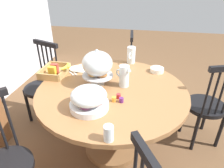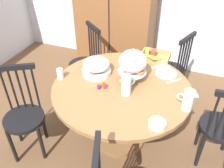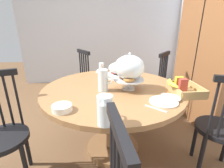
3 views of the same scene
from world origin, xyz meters
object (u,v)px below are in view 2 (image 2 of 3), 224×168
object	(u,v)px
drinking_glass	(60,74)
wooden_armoire	(116,8)
fruit_platter_covered	(96,66)
windsor_chair_far_side	(171,71)
cereal_bowl	(157,124)
pastry_stand_with_dome	(133,62)
orange_juice_pitcher	(188,101)
cereal_basket	(154,56)
dining_table	(121,101)
china_plate_large	(166,73)
china_plate_small	(163,68)
windsor_chair_near_window	(24,117)
windsor_chair_host_seat	(86,65)
windsor_chair_facing_door	(221,129)
milk_pitcher	(126,86)

from	to	relation	value
drinking_glass	wooden_armoire	bearing A→B (deg)	88.75
wooden_armoire	fruit_platter_covered	size ratio (longest dim) A/B	6.53
windsor_chair_far_side	cereal_bowl	bearing A→B (deg)	-87.07
pastry_stand_with_dome	orange_juice_pitcher	size ratio (longest dim) A/B	1.84
cereal_basket	dining_table	bearing A→B (deg)	-106.01
windsor_chair_far_side	china_plate_large	xyz separation A→B (m)	(-0.00, -0.54, 0.29)
china_plate_small	cereal_bowl	distance (m)	0.85
dining_table	pastry_stand_with_dome	world-z (taller)	pastry_stand_with_dome
dining_table	windsor_chair_far_side	bearing A→B (deg)	68.03
cereal_basket	wooden_armoire	bearing A→B (deg)	132.44
dining_table	fruit_platter_covered	xyz separation A→B (m)	(-0.32, 0.12, 0.27)
windsor_chair_near_window	windsor_chair_host_seat	distance (m)	1.12
windsor_chair_facing_door	drinking_glass	distance (m)	1.63
milk_pitcher	china_plate_large	size ratio (longest dim) A/B	0.91
windsor_chair_far_side	fruit_platter_covered	bearing A→B (deg)	-130.89
windsor_chair_far_side	windsor_chair_near_window	bearing A→B (deg)	-131.81
pastry_stand_with_dome	china_plate_small	distance (m)	0.44
dining_table	drinking_glass	distance (m)	0.67
dining_table	pastry_stand_with_dome	bearing A→B (deg)	68.16
fruit_platter_covered	orange_juice_pitcher	bearing A→B (deg)	-13.29
cereal_bowl	drinking_glass	size ratio (longest dim) A/B	1.27
windsor_chair_facing_door	cereal_basket	xyz separation A→B (m)	(-0.80, 0.54, 0.33)
dining_table	fruit_platter_covered	size ratio (longest dim) A/B	4.49
orange_juice_pitcher	drinking_glass	distance (m)	1.24
pastry_stand_with_dome	windsor_chair_far_side	bearing A→B (deg)	68.01
fruit_platter_covered	windsor_chair_facing_door	bearing A→B (deg)	-2.30
pastry_stand_with_dome	dining_table	bearing A→B (deg)	-111.84
china_plate_small	drinking_glass	bearing A→B (deg)	-150.11
dining_table	windsor_chair_near_window	world-z (taller)	windsor_chair_near_window
dining_table	china_plate_large	distance (m)	0.55
china_plate_small	windsor_chair_host_seat	bearing A→B (deg)	168.77
windsor_chair_facing_door	cereal_basket	size ratio (longest dim) A/B	3.09
windsor_chair_near_window	pastry_stand_with_dome	distance (m)	1.20
fruit_platter_covered	drinking_glass	world-z (taller)	fruit_platter_covered
wooden_armoire	pastry_stand_with_dome	size ratio (longest dim) A/B	5.70
wooden_armoire	china_plate_small	world-z (taller)	wooden_armoire
cereal_bowl	wooden_armoire	bearing A→B (deg)	118.97
dining_table	fruit_platter_covered	distance (m)	0.43
cereal_basket	china_plate_large	size ratio (longest dim) A/B	1.44
china_plate_large	windsor_chair_facing_door	bearing A→B (deg)	-26.11
wooden_armoire	fruit_platter_covered	world-z (taller)	wooden_armoire
china_plate_small	fruit_platter_covered	bearing A→B (deg)	-152.78
windsor_chair_facing_door	windsor_chair_host_seat	world-z (taller)	same
orange_juice_pitcher	cereal_basket	distance (m)	0.84
wooden_armoire	orange_juice_pitcher	xyz separation A→B (m)	(1.21, -1.54, -0.16)
windsor_chair_near_window	windsor_chair_facing_door	distance (m)	1.90
windsor_chair_near_window	windsor_chair_facing_door	bearing A→B (deg)	16.10
dining_table	windsor_chair_facing_door	xyz separation A→B (m)	(0.97, 0.07, -0.10)
wooden_armoire	windsor_chair_facing_door	bearing A→B (deg)	-41.40
windsor_chair_host_seat	orange_juice_pitcher	distance (m)	1.59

